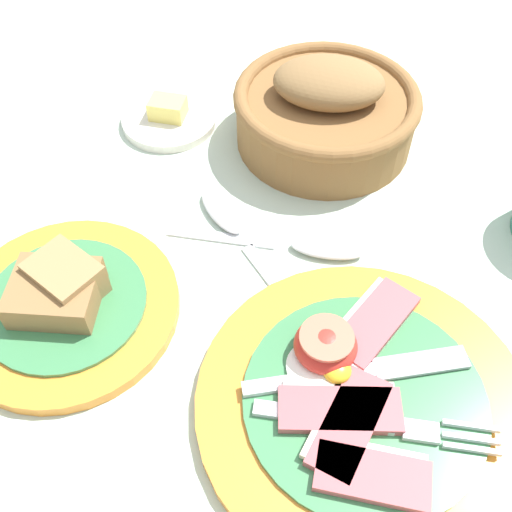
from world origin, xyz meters
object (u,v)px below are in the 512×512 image
(bread_basket, at_px, (326,110))
(teaspoon_by_saucer, at_px, (235,229))
(teaspoon_near_cup, at_px, (299,245))
(bread_plate, at_px, (65,301))
(breakfast_plate, at_px, (359,398))
(butter_dish, at_px, (169,117))

(bread_basket, bearing_deg, teaspoon_by_saucer, -100.78)
(teaspoon_by_saucer, bearing_deg, teaspoon_near_cup, -139.53)
(bread_plate, distance_m, teaspoon_near_cup, 0.22)
(breakfast_plate, distance_m, bread_plate, 0.27)
(bread_plate, distance_m, teaspoon_by_saucer, 0.17)
(bread_plate, xyz_separation_m, teaspoon_by_saucer, (0.10, 0.14, -0.01))
(bread_plate, bearing_deg, breakfast_plate, 4.06)
(butter_dish, distance_m, teaspoon_near_cup, 0.24)
(teaspoon_near_cup, bearing_deg, teaspoon_by_saucer, 171.34)
(teaspoon_by_saucer, xyz_separation_m, teaspoon_near_cup, (0.07, 0.01, 0.00))
(teaspoon_by_saucer, bearing_deg, bread_plate, 91.20)
(breakfast_plate, xyz_separation_m, butter_dish, (-0.31, 0.25, -0.00))
(breakfast_plate, bearing_deg, bread_basket, 114.84)
(breakfast_plate, bearing_deg, butter_dish, 141.20)
(bread_plate, height_order, teaspoon_by_saucer, bread_plate)
(bread_plate, height_order, butter_dish, bread_plate)
(breakfast_plate, bearing_deg, bread_plate, -175.94)
(butter_dish, bearing_deg, teaspoon_near_cup, -29.54)
(bread_basket, relative_size, teaspoon_near_cup, 1.05)
(bread_plate, bearing_deg, teaspoon_near_cup, 42.75)
(teaspoon_near_cup, bearing_deg, breakfast_plate, -66.12)
(breakfast_plate, height_order, butter_dish, breakfast_plate)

